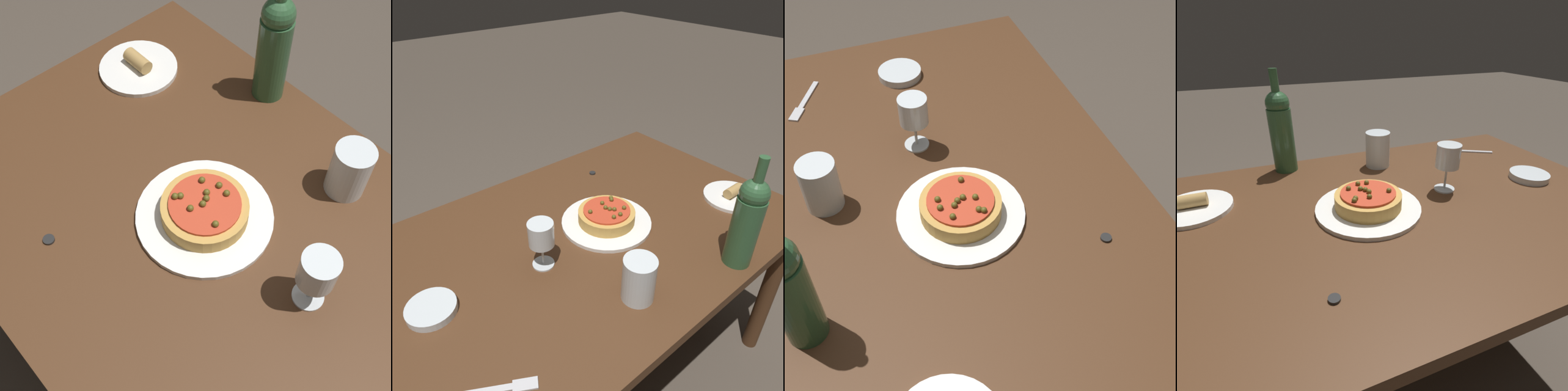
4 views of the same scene
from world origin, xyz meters
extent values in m
plane|color=#4C4238|center=(0.00, 0.00, 0.00)|extent=(14.00, 14.00, 0.00)
cube|color=#4C2D19|center=(0.00, 0.00, 0.69)|extent=(1.37, 0.87, 0.03)
cylinder|color=#4C2D19|center=(0.63, 0.38, 0.34)|extent=(0.06, 0.06, 0.67)
cylinder|color=#4C2D19|center=(-0.63, 0.38, 0.34)|extent=(0.06, 0.06, 0.67)
cylinder|color=white|center=(-0.09, 0.01, 0.71)|extent=(0.29, 0.29, 0.01)
cylinder|color=gold|center=(-0.09, 0.01, 0.74)|extent=(0.18, 0.18, 0.04)
cylinder|color=red|center=(-0.09, 0.01, 0.76)|extent=(0.15, 0.15, 0.01)
sphere|color=brown|center=(-0.03, -0.01, 0.77)|extent=(0.01, 0.01, 0.01)
sphere|color=brown|center=(-0.09, 0.00, 0.77)|extent=(0.01, 0.01, 0.01)
sphere|color=brown|center=(-0.07, 0.05, 0.77)|extent=(0.01, 0.01, 0.01)
sphere|color=brown|center=(-0.10, 0.06, 0.77)|extent=(0.01, 0.01, 0.01)
sphere|color=brown|center=(-0.09, 0.01, 0.77)|extent=(0.01, 0.01, 0.01)
sphere|color=brown|center=(-0.13, 0.04, 0.77)|extent=(0.01, 0.01, 0.01)
sphere|color=brown|center=(-0.14, -0.03, 0.77)|extent=(0.01, 0.01, 0.01)
sphere|color=brown|center=(-0.10, -0.03, 0.77)|extent=(0.01, 0.01, 0.01)
sphere|color=brown|center=(-0.13, -0.02, 0.77)|extent=(0.01, 0.01, 0.01)
sphere|color=brown|center=(-0.10, 0.02, 0.77)|extent=(0.01, 0.01, 0.01)
cylinder|color=silver|center=(0.18, 0.03, 0.71)|extent=(0.06, 0.06, 0.00)
cylinder|color=silver|center=(0.18, 0.03, 0.75)|extent=(0.01, 0.01, 0.07)
cylinder|color=silver|center=(0.18, 0.03, 0.82)|extent=(0.07, 0.07, 0.07)
cylinder|color=#2D5633|center=(-0.25, 0.37, 0.81)|extent=(0.08, 0.08, 0.21)
sphere|color=#2D5633|center=(-0.25, 0.37, 0.94)|extent=(0.08, 0.08, 0.08)
cylinder|color=#2D5633|center=(-0.25, 0.37, 1.00)|extent=(0.03, 0.03, 0.09)
cylinder|color=silver|center=(0.06, 0.28, 0.77)|extent=(0.09, 0.09, 0.12)
cylinder|color=silver|center=(0.48, -0.01, 0.72)|extent=(0.12, 0.12, 0.02)
cube|color=silver|center=(0.48, 0.26, 0.71)|extent=(0.11, 0.07, 0.00)
cube|color=silver|center=(0.41, 0.30, 0.71)|extent=(0.06, 0.05, 0.00)
cylinder|color=white|center=(-0.53, 0.18, 0.71)|extent=(0.20, 0.20, 0.01)
cylinder|color=#B2894C|center=(-0.53, 0.18, 0.74)|extent=(0.07, 0.04, 0.04)
cylinder|color=black|center=(-0.26, -0.27, 0.71)|extent=(0.02, 0.02, 0.01)
camera|label=1|loc=(0.35, -0.41, 1.68)|focal=50.00mm
camera|label=2|loc=(0.59, 0.72, 1.47)|focal=35.00mm
camera|label=3|loc=(-0.84, 0.25, 1.64)|focal=50.00mm
camera|label=4|loc=(-0.34, -0.66, 1.15)|focal=28.00mm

